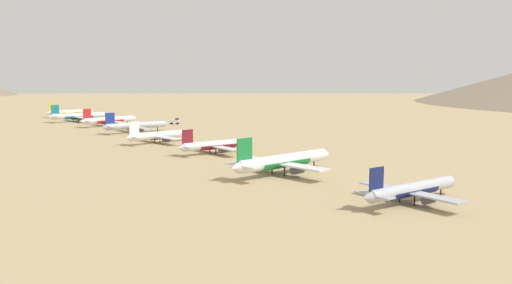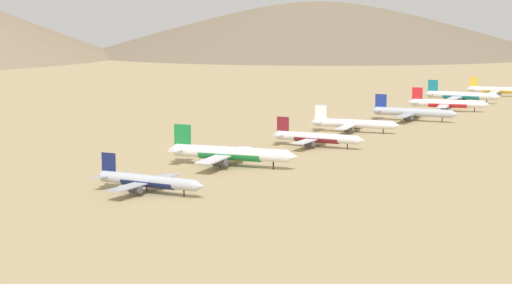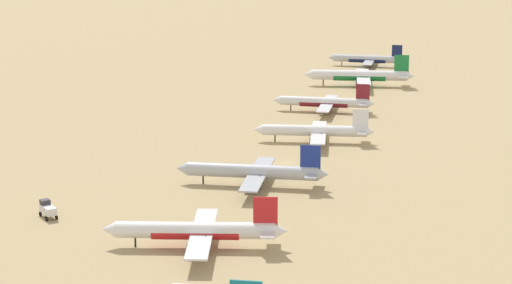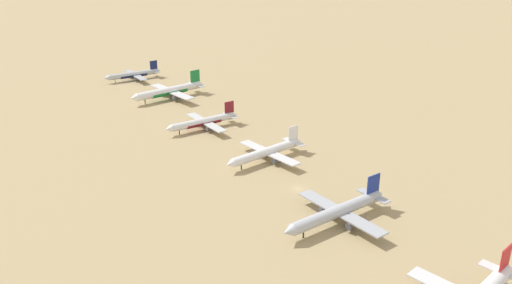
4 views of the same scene
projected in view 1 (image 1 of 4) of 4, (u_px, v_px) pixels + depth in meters
name	position (u px, v px, depth m)	size (l,w,h in m)	color
ground_plane	(147.00, 137.00, 252.30)	(1940.02, 1940.02, 0.00)	tan
parked_jet_0	(412.00, 189.00, 118.50)	(33.51, 27.13, 9.69)	#B2B7C1
parked_jet_1	(283.00, 161.00, 153.97)	(42.55, 34.72, 12.28)	white
parked_jet_2	(217.00, 145.00, 197.45)	(34.77, 28.19, 10.04)	silver
parked_jet_3	(160.00, 135.00, 229.62)	(35.99, 29.36, 10.38)	white
parked_jet_4	(136.00, 126.00, 273.00)	(38.94, 31.64, 11.23)	#B2B7C1
parked_jet_5	(109.00, 120.00, 311.10)	(38.49, 31.52, 11.15)	white
parked_jet_6	(78.00, 116.00, 343.25)	(40.41, 32.83, 11.65)	silver
parked_jet_7	(69.00, 112.00, 386.47)	(36.79, 30.00, 10.61)	white
service_truck	(175.00, 121.00, 324.16)	(5.44, 5.45, 3.90)	silver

